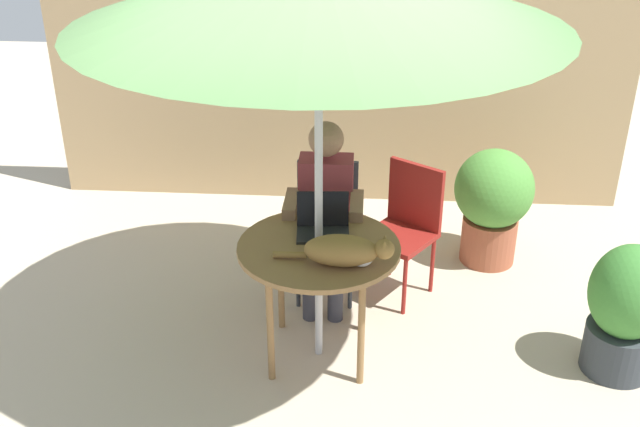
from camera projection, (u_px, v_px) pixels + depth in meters
ground_plane at (319, 352)px, 4.57m from camera, size 14.00×14.00×0.00m
fence_back at (338, 85)px, 6.04m from camera, size 4.64×0.08×1.97m
patio_table at (319, 257)px, 4.26m from camera, size 0.92×0.92×0.75m
chair_occupied at (327, 218)px, 4.99m from camera, size 0.40×0.40×0.89m
chair_empty at (407, 220)px, 4.96m from camera, size 0.56×0.56×0.89m
person_seated at (325, 206)px, 4.77m from camera, size 0.48×0.48×1.23m
laptop at (323, 221)px, 4.35m from camera, size 0.32×0.27×0.21m
cat at (346, 251)px, 4.01m from camera, size 0.65×0.20×0.17m
potted_plant_near_fence at (626, 309)px, 4.25m from camera, size 0.45×0.45×0.81m
potted_plant_by_chair at (493, 201)px, 5.33m from camera, size 0.55×0.55×0.86m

